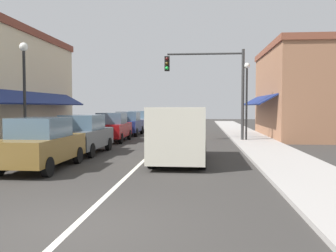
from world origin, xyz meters
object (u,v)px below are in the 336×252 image
at_px(street_lamp_right_mid, 247,89).
at_px(parked_car_distant_left, 139,121).
at_px(parked_car_far_left, 128,124).
at_px(van_in_lane, 180,132).
at_px(parked_car_third_left, 112,127).
at_px(parked_car_second_left, 83,134).
at_px(parked_car_nearest_left, 41,144).
at_px(traffic_signal_mast_arm, 215,79).
at_px(street_lamp_left_near, 24,80).

bearing_deg(street_lamp_right_mid, parked_car_distant_left, 132.48).
bearing_deg(parked_car_far_left, street_lamp_right_mid, -28.00).
bearing_deg(van_in_lane, parked_car_third_left, 120.86).
xyz_separation_m(parked_car_second_left, van_in_lane, (4.52, -2.04, 0.27)).
xyz_separation_m(parked_car_third_left, parked_car_distant_left, (0.03, 9.63, 0.00)).
relative_size(parked_car_nearest_left, van_in_lane, 0.79).
relative_size(parked_car_third_left, van_in_lane, 0.79).
distance_m(parked_car_nearest_left, van_in_lane, 5.08).
xyz_separation_m(traffic_signal_mast_arm, street_lamp_right_mid, (1.91, 0.06, -0.60)).
distance_m(parked_car_far_left, street_lamp_left_near, 12.46).
height_order(parked_car_second_left, parked_car_far_left, same).
bearing_deg(street_lamp_left_near, parked_car_distant_left, 83.00).
xyz_separation_m(parked_car_third_left, street_lamp_right_mid, (8.20, 0.71, 2.36)).
height_order(parked_car_nearest_left, street_lamp_left_near, street_lamp_left_near).
distance_m(parked_car_nearest_left, parked_car_far_left, 15.02).
height_order(parked_car_third_left, parked_car_far_left, same).
distance_m(parked_car_third_left, parked_car_far_left, 4.95).
bearing_deg(street_lamp_right_mid, street_lamp_left_near, -142.55).
relative_size(parked_car_second_left, street_lamp_right_mid, 0.86).
distance_m(parked_car_second_left, traffic_signal_mast_arm, 9.48).
bearing_deg(parked_car_distant_left, van_in_lane, -74.96).
relative_size(parked_car_third_left, parked_car_far_left, 1.00).
xyz_separation_m(parked_car_nearest_left, parked_car_third_left, (-0.01, 10.07, 0.00)).
height_order(parked_car_nearest_left, parked_car_third_left, same).
xyz_separation_m(parked_car_third_left, street_lamp_left_near, (-2.02, -7.11, 2.37)).
height_order(parked_car_distant_left, traffic_signal_mast_arm, traffic_signal_mast_arm).
relative_size(parked_car_far_left, street_lamp_right_mid, 0.86).
xyz_separation_m(parked_car_third_left, van_in_lane, (4.62, -7.93, 0.27)).
relative_size(street_lamp_left_near, street_lamp_right_mid, 1.00).
bearing_deg(parked_car_second_left, parked_car_far_left, 91.48).
distance_m(parked_car_distant_left, traffic_signal_mast_arm, 11.34).
xyz_separation_m(traffic_signal_mast_arm, street_lamp_left_near, (-8.31, -7.77, -0.59)).
bearing_deg(parked_car_nearest_left, parked_car_third_left, 90.48).
distance_m(parked_car_third_left, van_in_lane, 9.18).
height_order(parked_car_second_left, parked_car_distant_left, same).
bearing_deg(parked_car_far_left, parked_car_second_left, -90.20).
height_order(traffic_signal_mast_arm, street_lamp_left_near, traffic_signal_mast_arm).
bearing_deg(parked_car_third_left, street_lamp_right_mid, 3.98).
relative_size(parked_car_far_left, parked_car_distant_left, 1.00).
height_order(parked_car_third_left, van_in_lane, van_in_lane).
xyz_separation_m(street_lamp_left_near, street_lamp_right_mid, (10.22, 7.83, -0.01)).
bearing_deg(parked_car_second_left, street_lamp_left_near, -148.98).
bearing_deg(parked_car_second_left, traffic_signal_mast_arm, 47.64).
bearing_deg(parked_car_third_left, parked_car_far_left, 88.79).
height_order(parked_car_nearest_left, van_in_lane, van_in_lane).
xyz_separation_m(parked_car_second_left, street_lamp_left_near, (-2.12, -1.22, 2.37)).
xyz_separation_m(parked_car_third_left, parked_car_far_left, (0.02, 4.95, 0.00)).
bearing_deg(street_lamp_left_near, parked_car_third_left, 74.13).
bearing_deg(parked_car_second_left, parked_car_distant_left, 91.30).
bearing_deg(parked_car_distant_left, parked_car_far_left, -89.77).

